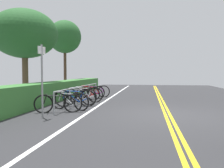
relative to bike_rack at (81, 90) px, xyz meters
name	(u,v)px	position (x,y,z in m)	size (l,w,h in m)	color
ground_plane	(167,115)	(-2.55, -3.86, -0.64)	(39.14, 12.29, 0.05)	#2B2B2D
centre_line_yellow_inner	(170,114)	(-2.55, -3.94, -0.61)	(35.23, 0.10, 0.00)	gold
centre_line_yellow_outer	(165,114)	(-2.55, -3.78, -0.61)	(35.23, 0.10, 0.00)	gold
bike_lane_stripe_white	(88,112)	(-2.55, -1.04, -0.61)	(35.23, 0.12, 0.00)	white
bike_rack	(81,90)	(0.00, 0.00, 0.00)	(6.49, 0.05, 0.80)	#9EA0A5
bicycle_0	(58,103)	(-2.74, 0.03, -0.28)	(0.66, 1.67, 0.72)	black
bicycle_1	(70,101)	(-2.01, -0.15, -0.27)	(0.63, 1.70, 0.72)	black
bicycle_2	(75,98)	(-1.15, -0.10, -0.26)	(0.46, 1.79, 0.76)	black
bicycle_3	(79,96)	(-0.46, -0.06, -0.24)	(0.46, 1.73, 0.79)	black
bicycle_4	(85,95)	(0.33, -0.12, -0.24)	(0.46, 1.79, 0.79)	black
bicycle_5	(85,94)	(1.14, 0.12, -0.28)	(0.46, 1.64, 0.71)	black
bicycle_6	(90,92)	(1.97, 0.02, -0.26)	(0.60, 1.74, 0.76)	black
bicycle_7	(95,91)	(2.70, -0.08, -0.26)	(0.46, 1.75, 0.74)	black
sign_post_near	(42,74)	(-3.78, 0.15, 0.79)	(0.36, 0.09, 2.34)	gray
hedge_backdrop	(59,90)	(1.50, 1.70, -0.13)	(15.44, 1.07, 0.97)	#387533
tree_mid	(25,34)	(0.76, 3.26, 2.86)	(3.45, 3.45, 4.77)	brown
tree_far_right	(65,37)	(7.28, 3.45, 3.69)	(2.61, 2.61, 5.63)	#473323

